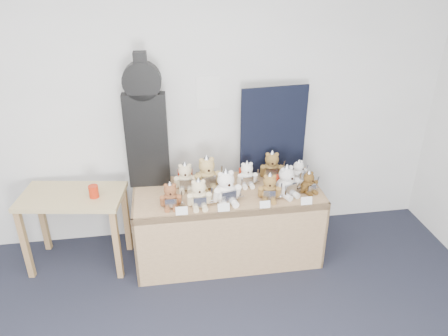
{
  "coord_description": "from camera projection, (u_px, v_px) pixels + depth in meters",
  "views": [
    {
      "loc": [
        0.36,
        -1.24,
        2.6
      ],
      "look_at": [
        0.85,
        1.93,
        0.96
      ],
      "focal_mm": 35.0,
      "sensor_mm": 36.0,
      "label": 1
    }
  ],
  "objects": [
    {
      "name": "entry_card_b",
      "position": [
        224.0,
        207.0,
        3.5
      ],
      "size": [
        0.1,
        0.02,
        0.07
      ],
      "primitive_type": "cube",
      "rotation": [
        -0.24,
        0.0,
        -0.0
      ],
      "color": "silver",
      "rests_on": "display_table"
    },
    {
      "name": "room_shell",
      "position": [
        208.0,
        93.0,
        3.87
      ],
      "size": [
        6.0,
        6.0,
        6.0
      ],
      "color": "white",
      "rests_on": "floor"
    },
    {
      "name": "teddy_back_centre_right",
      "position": [
        247.0,
        175.0,
        3.87
      ],
      "size": [
        0.2,
        0.17,
        0.25
      ],
      "rotation": [
        0.0,
        0.0,
        0.02
      ],
      "color": "white",
      "rests_on": "display_table"
    },
    {
      "name": "red_cup",
      "position": [
        94.0,
        191.0,
        3.64
      ],
      "size": [
        0.08,
        0.08,
        0.11
      ],
      "primitive_type": "cylinder",
      "color": "#B1230B",
      "rests_on": "side_table"
    },
    {
      "name": "entry_card_c",
      "position": [
        265.0,
        204.0,
        3.55
      ],
      "size": [
        0.09,
        0.02,
        0.06
      ],
      "primitive_type": "cube",
      "rotation": [
        -0.24,
        0.0,
        -0.0
      ],
      "color": "silver",
      "rests_on": "display_table"
    },
    {
      "name": "teddy_back_centre_left",
      "position": [
        207.0,
        174.0,
        3.82
      ],
      "size": [
        0.27,
        0.23,
        0.33
      ],
      "rotation": [
        0.0,
        0.0,
        0.11
      ],
      "color": "tan",
      "rests_on": "display_table"
    },
    {
      "name": "navy_board",
      "position": [
        273.0,
        131.0,
        3.96
      ],
      "size": [
        0.62,
        0.07,
        0.83
      ],
      "primitive_type": "cube",
      "rotation": [
        0.0,
        0.0,
        0.09
      ],
      "color": "black",
      "rests_on": "display_table"
    },
    {
      "name": "teddy_back_left",
      "position": [
        185.0,
        178.0,
        3.8
      ],
      "size": [
        0.23,
        0.19,
        0.28
      ],
      "rotation": [
        0.0,
        0.0,
        -0.05
      ],
      "color": "beige",
      "rests_on": "display_table"
    },
    {
      "name": "teddy_back_right",
      "position": [
        272.0,
        167.0,
        3.98
      ],
      "size": [
        0.24,
        0.21,
        0.29
      ],
      "rotation": [
        0.0,
        0.0,
        -0.16
      ],
      "color": "olive",
      "rests_on": "display_table"
    },
    {
      "name": "teddy_front_far_left",
      "position": [
        171.0,
        196.0,
        3.54
      ],
      "size": [
        0.2,
        0.16,
        0.25
      ],
      "rotation": [
        0.0,
        0.0,
        -0.03
      ],
      "color": "brown",
      "rests_on": "display_table"
    },
    {
      "name": "teddy_front_far_right",
      "position": [
        286.0,
        182.0,
        3.71
      ],
      "size": [
        0.25,
        0.24,
        0.31
      ],
      "rotation": [
        0.0,
        0.0,
        0.41
      ],
      "color": "silver",
      "rests_on": "display_table"
    },
    {
      "name": "teddy_front_left",
      "position": [
        199.0,
        194.0,
        3.54
      ],
      "size": [
        0.23,
        0.18,
        0.28
      ],
      "rotation": [
        0.0,
        0.0,
        0.03
      ],
      "color": "beige",
      "rests_on": "display_table"
    },
    {
      "name": "teddy_front_right",
      "position": [
        269.0,
        188.0,
        3.65
      ],
      "size": [
        0.22,
        0.19,
        0.26
      ],
      "rotation": [
        0.0,
        0.0,
        -0.2
      ],
      "color": "olive",
      "rests_on": "display_table"
    },
    {
      "name": "entry_card_a",
      "position": [
        182.0,
        211.0,
        3.46
      ],
      "size": [
        0.1,
        0.02,
        0.07
      ],
      "primitive_type": "cube",
      "rotation": [
        -0.24,
        0.0,
        -0.0
      ],
      "color": "silver",
      "rests_on": "display_table"
    },
    {
      "name": "teddy_back_end",
      "position": [
        299.0,
        172.0,
        3.95
      ],
      "size": [
        0.18,
        0.18,
        0.22
      ],
      "rotation": [
        0.0,
        0.0,
        0.53
      ],
      "color": "silver",
      "rests_on": "display_table"
    },
    {
      "name": "entry_card_d",
      "position": [
        307.0,
        201.0,
        3.6
      ],
      "size": [
        0.1,
        0.02,
        0.07
      ],
      "primitive_type": "cube",
      "rotation": [
        -0.24,
        0.0,
        -0.0
      ],
      "color": "silver",
      "rests_on": "display_table"
    },
    {
      "name": "guitar_case",
      "position": [
        146.0,
        124.0,
        3.67
      ],
      "size": [
        0.36,
        0.12,
        1.18
      ],
      "rotation": [
        0.0,
        0.0,
        -0.05
      ],
      "color": "black",
      "rests_on": "display_table"
    },
    {
      "name": "teddy_front_centre",
      "position": [
        226.0,
        188.0,
        3.59
      ],
      "size": [
        0.28,
        0.24,
        0.33
      ],
      "rotation": [
        0.0,
        0.0,
        0.19
      ],
      "color": "white",
      "rests_on": "display_table"
    },
    {
      "name": "display_table",
      "position": [
        228.0,
        209.0,
        3.83
      ],
      "size": [
        1.64,
        0.69,
        0.68
      ],
      "rotation": [
        0.0,
        0.0,
        -0.0
      ],
      "color": "#8F6B49",
      "rests_on": "floor"
    },
    {
      "name": "side_table",
      "position": [
        74.0,
        207.0,
        3.75
      ],
      "size": [
        0.93,
        0.61,
        0.72
      ],
      "rotation": [
        0.0,
        0.0,
        -0.16
      ],
      "color": "tan",
      "rests_on": "floor"
    },
    {
      "name": "teddy_front_end",
      "position": [
        309.0,
        183.0,
        3.76
      ],
      "size": [
        0.18,
        0.17,
        0.22
      ],
      "rotation": [
        0.0,
        0.0,
        0.4
      ],
      "color": "brown",
      "rests_on": "display_table"
    }
  ]
}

